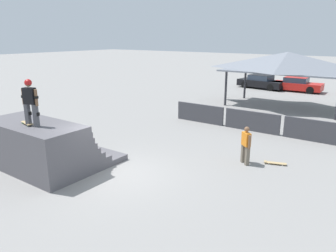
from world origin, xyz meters
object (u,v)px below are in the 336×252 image
object	(u,v)px
skateboard_on_deck	(27,123)
parked_car_black	(261,82)
bystander_walking	(246,143)
parked_car_red	(297,85)
skater_on_deck	(30,100)
skateboard_on_ground	(274,163)

from	to	relation	value
skateboard_on_deck	parked_car_black	xyz separation A→B (m)	(-0.25, 24.14, -1.26)
bystander_walking	parked_car_red	size ratio (longest dim) A/B	0.35
skater_on_deck	bystander_walking	xyz separation A→B (m)	(5.72, 5.32, -1.91)
skateboard_on_ground	parked_car_red	xyz separation A→B (m)	(-4.09, 18.42, 0.54)
skater_on_deck	parked_car_red	xyz separation A→B (m)	(2.61, 24.35, -2.15)
skateboard_on_deck	bystander_walking	distance (m)	8.13
skater_on_deck	skateboard_on_deck	world-z (taller)	skater_on_deck
skater_on_deck	skateboard_on_deck	distance (m)	0.95
skateboard_on_deck	skater_on_deck	bearing A→B (deg)	13.20
skateboard_on_deck	parked_car_black	bearing A→B (deg)	103.62
skateboard_on_deck	bystander_walking	xyz separation A→B (m)	(6.06, 5.32, -1.02)
skater_on_deck	parked_car_black	xyz separation A→B (m)	(-0.59, 24.14, -2.15)
bystander_walking	parked_car_black	bearing A→B (deg)	-33.01
bystander_walking	skateboard_on_deck	bearing A→B (deg)	79.71
parked_car_black	skater_on_deck	bearing A→B (deg)	-79.39
skateboard_on_ground	parked_car_black	world-z (taller)	parked_car_black
bystander_walking	parked_car_black	xyz separation A→B (m)	(-6.31, 18.82, -0.23)
parked_car_black	parked_car_red	bearing A→B (deg)	12.83
skater_on_deck	parked_car_red	world-z (taller)	skater_on_deck
skateboard_on_ground	parked_car_red	distance (m)	18.88
skater_on_deck	parked_car_black	distance (m)	24.25
skateboard_on_deck	skateboard_on_ground	size ratio (longest dim) A/B	0.91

